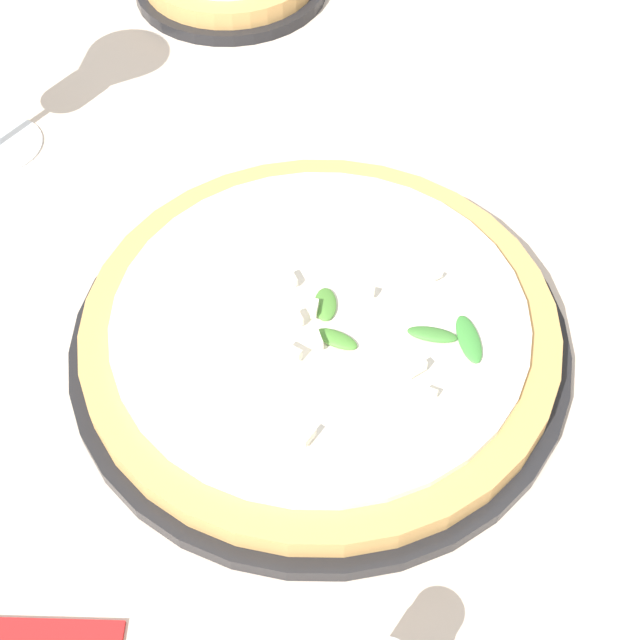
% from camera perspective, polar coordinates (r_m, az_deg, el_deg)
% --- Properties ---
extents(ground_plane, '(6.00, 6.00, 0.00)m').
position_cam_1_polar(ground_plane, '(0.65, 1.10, -0.98)').
color(ground_plane, beige).
extents(pizza_arugula_main, '(0.36, 0.36, 0.05)m').
position_cam_1_polar(pizza_arugula_main, '(0.63, 0.01, -0.74)').
color(pizza_arugula_main, black).
rests_on(pizza_arugula_main, ground_plane).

